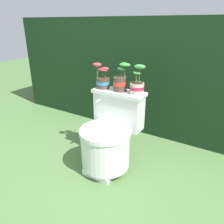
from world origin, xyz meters
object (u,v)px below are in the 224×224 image
Objects in this scene: toilet at (109,138)px; potted_plant_middle at (137,85)px; potted_plant_midleft at (121,81)px; potted_plant_left at (103,79)px.

toilet is 0.51m from potted_plant_middle.
potted_plant_left is at bearing -177.70° from potted_plant_midleft.
potted_plant_middle is at bearing 47.12° from toilet.
potted_plant_left reaches higher than toilet.
potted_plant_midleft is 0.15m from potted_plant_middle.
toilet is at bearing -44.71° from potted_plant_left.
potted_plant_middle is at bearing 1.71° from potted_plant_left.
potted_plant_left is 0.94× the size of potted_plant_midleft.
potted_plant_middle reaches higher than toilet.
potted_plant_left is 0.94× the size of potted_plant_middle.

